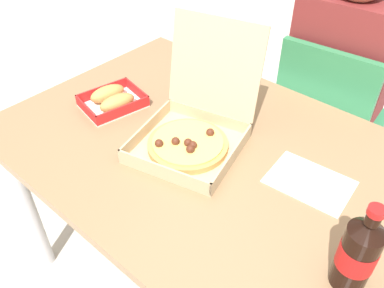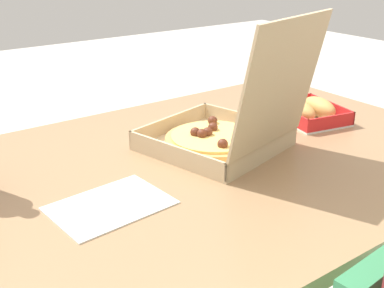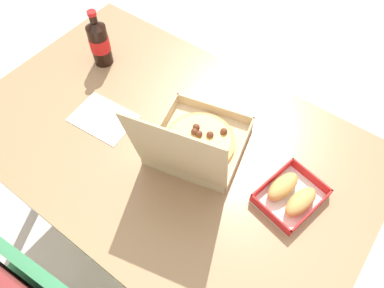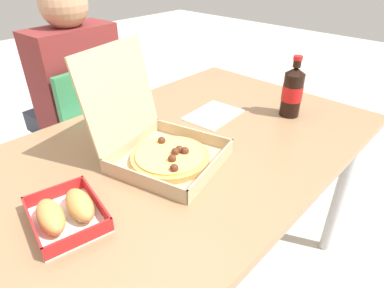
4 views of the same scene
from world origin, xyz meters
name	(u,v)px [view 2 (image 2 of 4)]	position (x,y,z in m)	size (l,w,h in m)	color
dining_table	(193,193)	(0.00, 0.00, 0.63)	(1.35, 0.85, 0.70)	#997551
pizza_box_open	(225,131)	(-0.10, -0.02, 0.75)	(0.35, 0.40, 0.32)	tan
bread_side_box	(309,111)	(-0.42, -0.05, 0.73)	(0.19, 0.22, 0.06)	white
paper_menu	(110,205)	(0.23, 0.06, 0.70)	(0.21, 0.15, 0.00)	white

